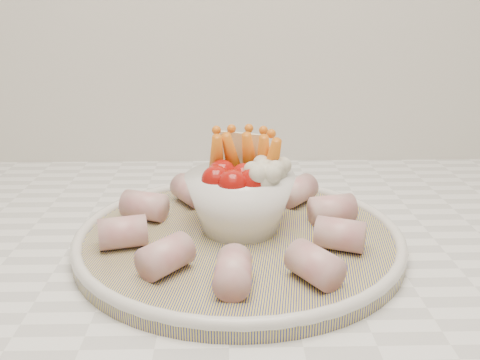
{
  "coord_description": "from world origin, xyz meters",
  "views": [
    {
      "loc": [
        -0.06,
        0.92,
        1.17
      ],
      "look_at": [
        -0.04,
        1.45,
        0.99
      ],
      "focal_mm": 40.0,
      "sensor_mm": 36.0,
      "label": 1
    }
  ],
  "objects": [
    {
      "name": "cured_meat_rolls",
      "position": [
        -0.05,
        1.44,
        0.95
      ],
      "size": [
        0.27,
        0.28,
        0.03
      ],
      "color": "#AC4E55",
      "rests_on": "serving_platter"
    },
    {
      "name": "serving_platter",
      "position": [
        -0.05,
        1.44,
        0.93
      ],
      "size": [
        0.39,
        0.39,
        0.02
      ],
      "color": "navy",
      "rests_on": "kitchen_counter"
    },
    {
      "name": "veggie_bowl",
      "position": [
        -0.04,
        1.45,
        0.98
      ],
      "size": [
        0.12,
        0.12,
        0.1
      ],
      "color": "white",
      "rests_on": "serving_platter"
    }
  ]
}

